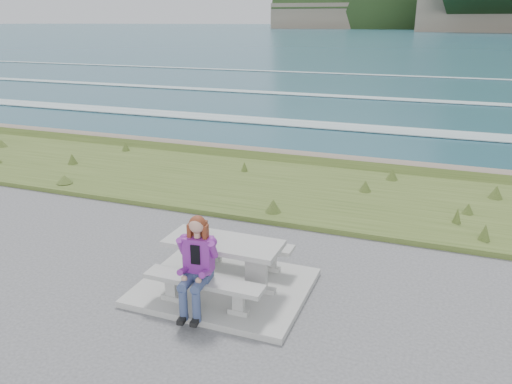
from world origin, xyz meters
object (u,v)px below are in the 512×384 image
(picnic_table, at_px, (224,251))
(seated_woman, at_px, (196,279))
(bench_seaward, at_px, (241,246))
(bench_landward, at_px, (204,285))

(picnic_table, height_order, seated_woman, seated_woman)
(picnic_table, bearing_deg, bench_seaward, 90.00)
(bench_landward, bearing_deg, picnic_table, 90.00)
(bench_landward, bearing_deg, seated_woman, -112.40)
(bench_seaward, bearing_deg, seated_woman, -92.05)
(bench_landward, xyz_separation_m, seated_woman, (-0.05, -0.13, 0.17))
(bench_landward, relative_size, bench_seaward, 1.00)
(picnic_table, height_order, bench_landward, picnic_table)
(picnic_table, height_order, bench_seaward, picnic_table)
(picnic_table, distance_m, seated_woman, 0.84)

